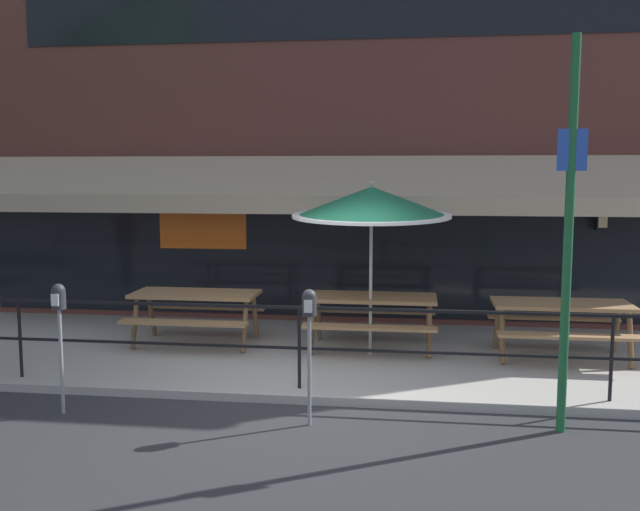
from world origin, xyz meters
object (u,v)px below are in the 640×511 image
at_px(picnic_table_right, 561,314).
at_px(parking_meter_near, 59,309).
at_px(parking_meter_far, 309,316).
at_px(picnic_table_left, 196,303).
at_px(street_sign_pole, 568,233).
at_px(picnic_table_centre, 372,307).
at_px(patio_umbrella_centre, 371,203).

bearing_deg(picnic_table_right, parking_meter_near, -154.76).
bearing_deg(parking_meter_far, picnic_table_left, 126.64).
bearing_deg(street_sign_pole, parking_meter_near, -178.20).
distance_m(picnic_table_centre, parking_meter_near, 4.27).
relative_size(patio_umbrella_centre, parking_meter_far, 1.67).
height_order(picnic_table_centre, picnic_table_right, same).
distance_m(picnic_table_centre, picnic_table_right, 2.55).
relative_size(picnic_table_left, street_sign_pole, 0.46).
bearing_deg(parking_meter_far, parking_meter_near, -179.95).
bearing_deg(picnic_table_centre, street_sign_pole, -52.27).
bearing_deg(picnic_table_right, picnic_table_left, 178.67).
distance_m(picnic_table_left, patio_umbrella_centre, 2.95).
bearing_deg(patio_umbrella_centre, parking_meter_near, -140.83).
bearing_deg(patio_umbrella_centre, picnic_table_right, 2.62).
distance_m(picnic_table_right, parking_meter_far, 4.05).
height_order(patio_umbrella_centre, parking_meter_near, patio_umbrella_centre).
distance_m(picnic_table_right, street_sign_pole, 2.88).
bearing_deg(patio_umbrella_centre, parking_meter_far, -100.17).
xyz_separation_m(picnic_table_right, patio_umbrella_centre, (-2.54, -0.12, 1.47)).
height_order(parking_meter_near, parking_meter_far, same).
bearing_deg(picnic_table_right, street_sign_pole, -100.56).
xyz_separation_m(patio_umbrella_centre, parking_meter_near, (-3.15, -2.57, -1.03)).
bearing_deg(picnic_table_centre, patio_umbrella_centre, -90.00).
bearing_deg(picnic_table_left, parking_meter_near, -102.28).
xyz_separation_m(picnic_table_right, street_sign_pole, (-0.47, -2.52, 1.30)).
xyz_separation_m(parking_meter_near, parking_meter_far, (2.69, 0.00, 0.00)).
bearing_deg(parking_meter_near, picnic_table_right, 25.24).
bearing_deg(picnic_table_right, patio_umbrella_centre, -177.38).
bearing_deg(patio_umbrella_centre, picnic_table_left, 174.74).
distance_m(picnic_table_left, street_sign_pole, 5.48).
xyz_separation_m(patio_umbrella_centre, parking_meter_far, (-0.46, -2.57, -1.03)).
xyz_separation_m(picnic_table_left, street_sign_pole, (4.62, -2.64, 1.30)).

